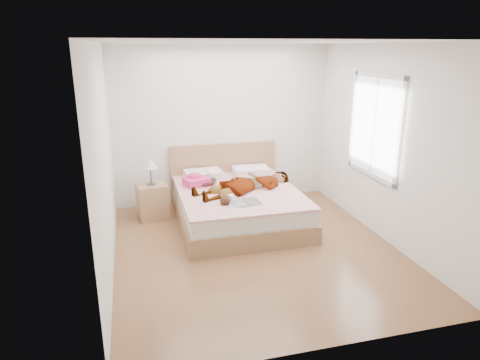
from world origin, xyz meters
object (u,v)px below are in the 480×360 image
at_px(phone, 208,172).
at_px(plush_toy, 225,200).
at_px(coffee_mug, 232,198).
at_px(magazine, 245,202).
at_px(bed, 237,203).
at_px(woman, 246,182).
at_px(nightstand, 152,198).
at_px(towel, 196,180).

bearing_deg(phone, plush_toy, -107.58).
bearing_deg(coffee_mug, magazine, -31.58).
height_order(bed, plush_toy, bed).
xyz_separation_m(woman, plush_toy, (-0.45, -0.55, -0.05)).
distance_m(magazine, coffee_mug, 0.19).
bearing_deg(plush_toy, bed, 61.72).
bearing_deg(bed, phone, 136.54).
bearing_deg(nightstand, coffee_mug, -43.40).
distance_m(towel, plush_toy, 0.95).
relative_size(phone, bed, 0.05).
distance_m(woman, phone, 0.65).
distance_m(magazine, nightstand, 1.61).
distance_m(woman, magazine, 0.62).
distance_m(phone, coffee_mug, 0.91).
bearing_deg(towel, woman, -27.77).
bearing_deg(plush_toy, towel, 105.02).
xyz_separation_m(woman, coffee_mug, (-0.34, -0.49, -0.06)).
bearing_deg(towel, nightstand, 170.23).
distance_m(woman, nightstand, 1.48).
bearing_deg(magazine, phone, 108.07).
distance_m(bed, coffee_mug, 0.64).
relative_size(woman, coffee_mug, 12.59).
bearing_deg(towel, bed, -29.31).
bearing_deg(plush_toy, woman, 50.68).
distance_m(phone, magazine, 1.05).
bearing_deg(towel, magazine, -61.55).
height_order(woman, coffee_mug, woman).
xyz_separation_m(woman, magazine, (-0.18, -0.59, -0.10)).
bearing_deg(bed, nightstand, 160.68).
relative_size(phone, plush_toy, 0.47).
xyz_separation_m(coffee_mug, nightstand, (-1.02, 0.97, -0.25)).
xyz_separation_m(towel, coffee_mug, (0.35, -0.85, -0.03)).
height_order(phone, nightstand, nightstand).
height_order(towel, coffee_mug, towel).
height_order(phone, magazine, phone).
distance_m(coffee_mug, plush_toy, 0.13).
height_order(phone, towel, phone).
bearing_deg(magazine, towel, 118.45).
xyz_separation_m(phone, bed, (0.37, -0.35, -0.43)).
relative_size(phone, towel, 0.23).
height_order(phone, coffee_mug, phone).
height_order(woman, magazine, woman).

